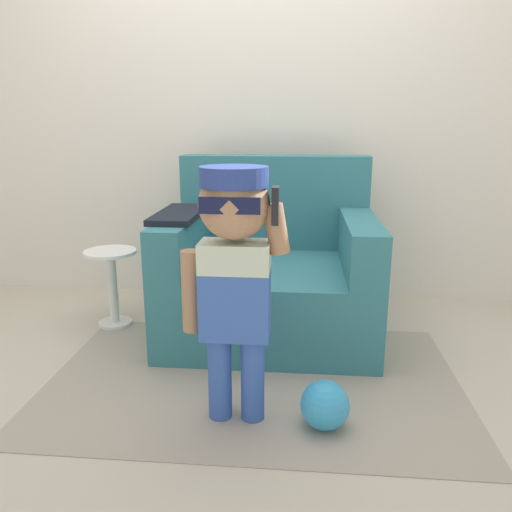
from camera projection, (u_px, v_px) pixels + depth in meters
name	position (u px, v px, depth m)	size (l,w,h in m)	color
ground_plane	(238.00, 339.00, 2.68)	(10.00, 10.00, 0.00)	#BCB29E
wall_back	(252.00, 94.00, 3.11)	(10.00, 0.05, 2.60)	silver
armchair	(270.00, 272.00, 2.76)	(1.12, 0.96, 0.94)	teal
person_child	(234.00, 258.00, 1.80)	(0.40, 0.30, 0.98)	#3356AD
side_table	(112.00, 280.00, 2.81)	(0.29, 0.29, 0.44)	white
rug	(254.00, 379.00, 2.26)	(1.83, 1.20, 0.01)	#9E9384
toy_ball	(325.00, 405.00, 1.88)	(0.19, 0.19, 0.19)	#3399D1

